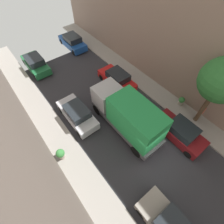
{
  "coord_description": "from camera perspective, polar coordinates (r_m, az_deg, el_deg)",
  "views": [
    {
      "loc": [
        -5.58,
        -1.68,
        12.07
      ],
      "look_at": [
        -0.16,
        5.15,
        0.5
      ],
      "focal_mm": 26.72,
      "sensor_mm": 36.0,
      "label": 1
    }
  ],
  "objects": [
    {
      "name": "parked_car_left_2",
      "position": [
        14.38,
        -11.79,
        -0.67
      ],
      "size": [
        1.78,
        4.2,
        1.57
      ],
      "color": "silver",
      "rests_on": "ground"
    },
    {
      "name": "parked_car_left_3",
      "position": [
        20.71,
        -24.69,
        14.81
      ],
      "size": [
        1.78,
        4.2,
        1.57
      ],
      "color": "#1E6638",
      "rests_on": "ground"
    },
    {
      "name": "pedestrian",
      "position": [
        15.67,
        28.28,
        0.17
      ],
      "size": [
        0.4,
        0.36,
        1.72
      ],
      "color": "#2D334C",
      "rests_on": "sidewalk_right"
    },
    {
      "name": "street_tree_1",
      "position": [
        13.19,
        33.62,
        8.87
      ],
      "size": [
        3.1,
        3.1,
        6.06
      ],
      "color": "brown",
      "rests_on": "sidewalk_right"
    },
    {
      "name": "potted_plant_0",
      "position": [
        16.43,
        22.63,
        3.55
      ],
      "size": [
        0.54,
        0.54,
        0.83
      ],
      "color": "#B2A899",
      "rests_on": "sidewalk_right"
    },
    {
      "name": "parked_car_right_3",
      "position": [
        23.13,
        -13.34,
        22.31
      ],
      "size": [
        1.78,
        4.2,
        1.57
      ],
      "color": "#194799",
      "rests_on": "ground"
    },
    {
      "name": "delivery_truck",
      "position": [
        12.75,
        5.49,
        -1.09
      ],
      "size": [
        2.26,
        6.6,
        3.38
      ],
      "color": "#4C4C51",
      "rests_on": "ground"
    },
    {
      "name": "parked_car_right_2",
      "position": [
        17.02,
        1.77,
        11.16
      ],
      "size": [
        1.78,
        4.2,
        1.57
      ],
      "color": "red",
      "rests_on": "ground"
    },
    {
      "name": "sidewalk_right",
      "position": [
        16.08,
        26.83,
        -3.26
      ],
      "size": [
        2.0,
        44.0,
        0.15
      ],
      "primitive_type": "cube",
      "color": "gray",
      "rests_on": "ground"
    },
    {
      "name": "parked_car_right_1",
      "position": [
        14.17,
        22.21,
        -6.27
      ],
      "size": [
        1.78,
        4.2,
        1.57
      ],
      "color": "maroon",
      "rests_on": "ground"
    },
    {
      "name": "ground",
      "position": [
        13.4,
        14.89,
        -14.88
      ],
      "size": [
        32.0,
        32.0,
        0.0
      ],
      "primitive_type": "plane",
      "color": "#2D2D33"
    },
    {
      "name": "potted_plant_2",
      "position": [
        12.86,
        -17.18,
        -13.56
      ],
      "size": [
        0.63,
        0.63,
        1.0
      ],
      "color": "#B2A899",
      "rests_on": "sidewalk_left"
    },
    {
      "name": "sidewalk_left",
      "position": [
        12.12,
        -3.18,
        -29.0
      ],
      "size": [
        2.0,
        44.0,
        0.15
      ],
      "primitive_type": "cube",
      "color": "gray",
      "rests_on": "ground"
    }
  ]
}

